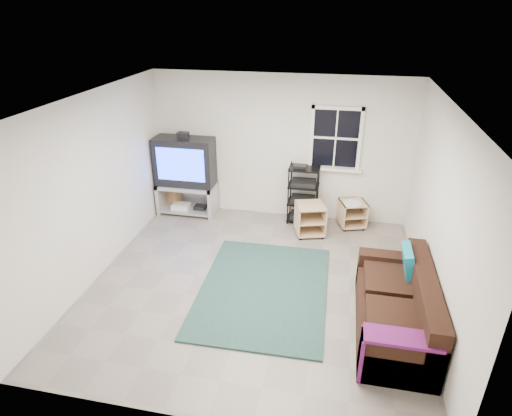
% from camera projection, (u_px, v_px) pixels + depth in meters
% --- Properties ---
extents(room, '(4.60, 4.62, 4.60)m').
position_uv_depth(room, '(335.00, 142.00, 7.35)').
color(room, slate).
rests_on(room, ground).
extents(tv_unit, '(1.07, 0.54, 1.58)m').
position_uv_depth(tv_unit, '(186.00, 170.00, 7.87)').
color(tv_unit, '#A7A7AF').
rests_on(tv_unit, ground).
extents(av_rack, '(0.54, 0.39, 1.08)m').
position_uv_depth(av_rack, '(303.00, 198.00, 7.71)').
color(av_rack, black).
rests_on(av_rack, ground).
extents(side_table_left, '(0.59, 0.59, 0.56)m').
position_uv_depth(side_table_left, '(310.00, 218.00, 7.38)').
color(side_table_left, '#D9B485').
rests_on(side_table_left, ground).
extents(side_table_right, '(0.55, 0.55, 0.50)m').
position_uv_depth(side_table_right, '(352.00, 212.00, 7.63)').
color(side_table_right, '#D9B485').
rests_on(side_table_right, ground).
extents(sofa, '(0.85, 1.91, 0.87)m').
position_uv_depth(sofa, '(397.00, 310.00, 5.16)').
color(sofa, black).
rests_on(sofa, ground).
extents(shag_rug, '(1.80, 2.44, 0.03)m').
position_uv_depth(shag_rug, '(263.00, 289.00, 6.01)').
color(shag_rug, black).
rests_on(shag_rug, ground).
extents(paper_bag, '(0.35, 0.29, 0.43)m').
position_uv_depth(paper_bag, '(173.00, 197.00, 8.34)').
color(paper_bag, olive).
rests_on(paper_bag, ground).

